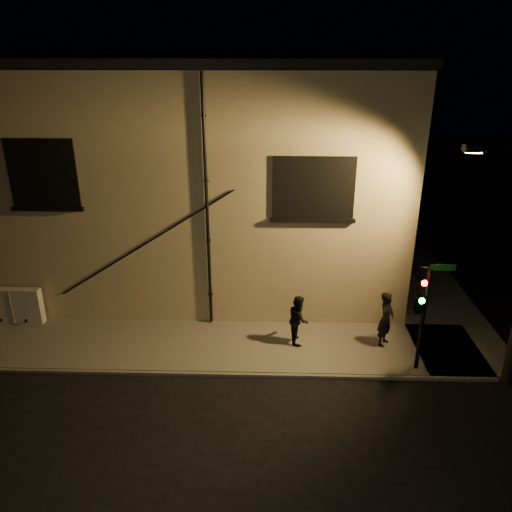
{
  "coord_description": "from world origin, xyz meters",
  "views": [
    {
      "loc": [
        0.26,
        -12.43,
        9.0
      ],
      "look_at": [
        -0.19,
        1.8,
        3.13
      ],
      "focal_mm": 35.0,
      "sensor_mm": 36.0,
      "label": 1
    }
  ],
  "objects_px": {
    "utility_cabinet": "(14,306)",
    "pedestrian_b": "(299,319)",
    "pedestrian_a": "(386,319)",
    "traffic_signal": "(419,302)"
  },
  "relations": [
    {
      "from": "utility_cabinet",
      "to": "pedestrian_b",
      "type": "bearing_deg",
      "value": -5.41
    },
    {
      "from": "utility_cabinet",
      "to": "pedestrian_a",
      "type": "bearing_deg",
      "value": -4.56
    },
    {
      "from": "utility_cabinet",
      "to": "traffic_signal",
      "type": "height_order",
      "value": "traffic_signal"
    },
    {
      "from": "pedestrian_a",
      "to": "traffic_signal",
      "type": "height_order",
      "value": "traffic_signal"
    },
    {
      "from": "pedestrian_a",
      "to": "traffic_signal",
      "type": "relative_size",
      "value": 0.54
    },
    {
      "from": "utility_cabinet",
      "to": "pedestrian_a",
      "type": "distance_m",
      "value": 12.7
    },
    {
      "from": "utility_cabinet",
      "to": "pedestrian_b",
      "type": "relative_size",
      "value": 1.21
    },
    {
      "from": "pedestrian_b",
      "to": "traffic_signal",
      "type": "height_order",
      "value": "traffic_signal"
    },
    {
      "from": "pedestrian_b",
      "to": "traffic_signal",
      "type": "xyz_separation_m",
      "value": [
        3.31,
        -1.5,
        1.47
      ]
    },
    {
      "from": "pedestrian_b",
      "to": "traffic_signal",
      "type": "distance_m",
      "value": 3.91
    }
  ]
}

